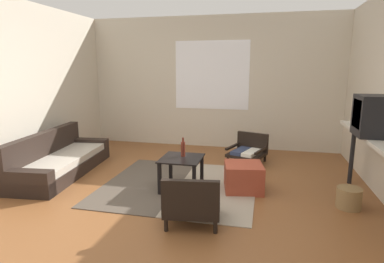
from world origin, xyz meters
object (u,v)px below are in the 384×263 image
(armchair_by_window, at_px, (248,150))
(couch, at_px, (59,161))
(coffee_table, at_px, (182,164))
(clay_vase, at_px, (367,118))
(crt_television, at_px, (381,116))
(glass_bottle, at_px, (183,149))
(console_shelf, at_px, (375,143))
(wicker_basket, at_px, (349,198))
(armchair_striped_foreground, at_px, (192,203))
(ottoman_orange, at_px, (243,177))

(armchair_by_window, bearing_deg, couch, -155.00)
(coffee_table, height_order, clay_vase, clay_vase)
(couch, relative_size, crt_television, 4.11)
(clay_vase, relative_size, glass_bottle, 1.35)
(coffee_table, xyz_separation_m, console_shelf, (2.33, -0.09, 0.45))
(crt_television, relative_size, wicker_basket, 1.79)
(wicker_basket, bearing_deg, armchair_striped_foreground, -154.44)
(console_shelf, height_order, clay_vase, clay_vase)
(armchair_by_window, bearing_deg, wicker_basket, -52.31)
(ottoman_orange, relative_size, clay_vase, 1.41)
(clay_vase, bearing_deg, console_shelf, -90.00)
(armchair_striped_foreground, distance_m, wicker_basket, 1.94)
(clay_vase, relative_size, wicker_basket, 1.24)
(crt_television, distance_m, clay_vase, 0.50)
(console_shelf, bearing_deg, couch, 176.09)
(coffee_table, xyz_separation_m, ottoman_orange, (0.84, 0.17, -0.18))
(armchair_by_window, xyz_separation_m, glass_bottle, (-0.82, -1.49, 0.35))
(ottoman_orange, xyz_separation_m, console_shelf, (1.50, -0.26, 0.63))
(glass_bottle, bearing_deg, armchair_by_window, 61.21)
(armchair_striped_foreground, xyz_separation_m, clay_vase, (1.96, 1.23, 0.80))
(coffee_table, xyz_separation_m, clay_vase, (2.33, 0.28, 0.69))
(armchair_striped_foreground, height_order, wicker_basket, armchair_striped_foreground)
(console_shelf, bearing_deg, crt_television, -91.44)
(clay_vase, bearing_deg, ottoman_orange, -175.90)
(console_shelf, xyz_separation_m, crt_television, (-0.00, -0.13, 0.33))
(ottoman_orange, relative_size, console_shelf, 0.27)
(coffee_table, height_order, armchair_striped_foreground, armchair_striped_foreground)
(couch, height_order, wicker_basket, couch)
(armchair_striped_foreground, distance_m, console_shelf, 2.22)
(couch, bearing_deg, armchair_by_window, 25.00)
(armchair_striped_foreground, relative_size, wicker_basket, 2.33)
(coffee_table, bearing_deg, console_shelf, -2.20)
(ottoman_orange, bearing_deg, armchair_striped_foreground, -112.53)
(console_shelf, bearing_deg, ottoman_orange, 170.20)
(ottoman_orange, height_order, clay_vase, clay_vase)
(coffee_table, distance_m, glass_bottle, 0.22)
(couch, distance_m, ottoman_orange, 2.92)
(crt_television, height_order, glass_bottle, crt_television)
(armchair_by_window, relative_size, ottoman_orange, 1.47)
(couch, bearing_deg, glass_bottle, -3.72)
(armchair_by_window, bearing_deg, console_shelf, -47.52)
(ottoman_orange, xyz_separation_m, crt_television, (1.50, -0.39, 0.96))
(wicker_basket, bearing_deg, console_shelf, 6.45)
(console_shelf, xyz_separation_m, glass_bottle, (-2.33, 0.17, -0.25))
(clay_vase, height_order, wicker_basket, clay_vase)
(couch, xyz_separation_m, armchair_striped_foreground, (2.45, -1.16, 0.04))
(clay_vase, bearing_deg, armchair_by_window, 139.63)
(console_shelf, bearing_deg, clay_vase, 90.00)
(ottoman_orange, bearing_deg, armchair_by_window, 90.62)
(armchair_by_window, relative_size, glass_bottle, 2.80)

